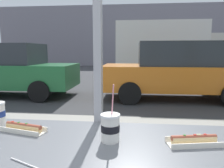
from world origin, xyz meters
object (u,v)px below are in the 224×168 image
at_px(soda_cup_right, 110,127).
at_px(box_truck, 173,49).
at_px(hotdog_tray_near, 24,128).
at_px(hotdog_tray_far, 194,140).
at_px(parked_car_green, 11,70).
at_px(parked_car_orange, 175,71).

xyz_separation_m(soda_cup_right, box_truck, (2.19, 10.62, 0.53)).
distance_m(hotdog_tray_near, box_truck, 10.90).
bearing_deg(hotdog_tray_far, box_truck, 80.54).
relative_size(hotdog_tray_far, box_truck, 0.04).
bearing_deg(parked_car_green, parked_car_orange, 0.00).
height_order(soda_cup_right, parked_car_orange, parked_car_orange).
xyz_separation_m(hotdog_tray_near, parked_car_orange, (1.92, 5.51, -0.15)).
height_order(parked_car_green, parked_car_orange, parked_car_orange).
height_order(soda_cup_right, parked_car_green, parked_car_green).
distance_m(parked_car_green, box_truck, 7.96).
distance_m(soda_cup_right, parked_car_orange, 5.77).
bearing_deg(parked_car_green, soda_cup_right, -54.85).
relative_size(parked_car_green, box_truck, 0.66).
bearing_deg(parked_car_green, hotdog_tray_near, -58.19).
distance_m(hotdog_tray_far, box_truck, 10.78).
height_order(hotdog_tray_near, parked_car_orange, parked_car_orange).
height_order(parked_car_green, box_truck, box_truck).
xyz_separation_m(parked_car_green, box_truck, (6.13, 5.03, 0.74)).
bearing_deg(box_truck, soda_cup_right, -101.66).
xyz_separation_m(hotdog_tray_near, parked_car_green, (-3.41, 5.51, -0.16)).
bearing_deg(soda_cup_right, box_truck, 78.34).
bearing_deg(hotdog_tray_far, parked_car_green, 127.97).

